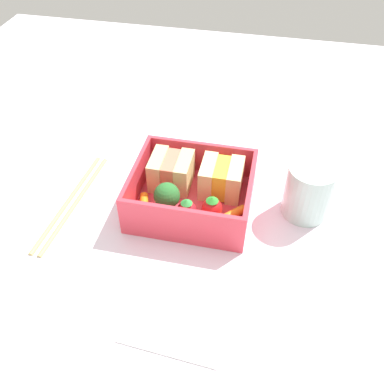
{
  "coord_description": "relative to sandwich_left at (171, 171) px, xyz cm",
  "views": [
    {
      "loc": [
        9.02,
        -41.96,
        43.33
      ],
      "look_at": [
        0.0,
        0.0,
        2.7
      ],
      "focal_mm": 40.0,
      "sensor_mm": 36.0,
      "label": 1
    }
  ],
  "objects": [
    {
      "name": "broccoli_floret",
      "position": [
        0.84,
        -5.67,
        0.54
      ],
      "size": [
        3.53,
        3.53,
        4.75
      ],
      "color": "#87D16E",
      "rests_on": "bento_tray"
    },
    {
      "name": "folded_napkin",
      "position": [
        5.87,
        -19.82,
        -3.33
      ],
      "size": [
        11.79,
        11.25,
        0.4
      ],
      "primitive_type": "cube",
      "rotation": [
        0.0,
        0.0,
        -0.06
      ],
      "color": "white",
      "rests_on": "ground_plane"
    },
    {
      "name": "strawberry_far_left",
      "position": [
        6.87,
        -5.2,
        -0.81
      ],
      "size": [
        2.8,
        2.8,
        3.4
      ],
      "color": "red",
      "rests_on": "bento_tray"
    },
    {
      "name": "sandwich_left",
      "position": [
        0.0,
        0.0,
        0.0
      ],
      "size": [
        5.74,
        5.56,
        4.66
      ],
      "color": "#D7BD83",
      "rests_on": "bento_tray"
    },
    {
      "name": "bento_tray",
      "position": [
        3.63,
        -2.78,
        -2.93
      ],
      "size": [
        16.32,
        14.15,
        1.2
      ],
      "primitive_type": "cube",
      "color": "#DC3847",
      "rests_on": "ground_plane"
    },
    {
      "name": "carrot_stick_left",
      "position": [
        -2.53,
        -5.56,
        -1.75
      ],
      "size": [
        2.11,
        3.74,
        1.16
      ],
      "primitive_type": "cylinder",
      "rotation": [
        1.57,
        0.0,
        3.43
      ],
      "color": "orange",
      "rests_on": "bento_tray"
    },
    {
      "name": "chopstick_pair",
      "position": [
        -13.39,
        -5.72,
        -3.18
      ],
      "size": [
        3.26,
        20.37,
        0.7
      ],
      "color": "tan",
      "rests_on": "ground_plane"
    },
    {
      "name": "sandwich_center_left",
      "position": [
        7.26,
        0.0,
        0.0
      ],
      "size": [
        5.74,
        5.56,
        4.66
      ],
      "color": "beige",
      "rests_on": "bento_tray"
    },
    {
      "name": "bento_rim",
      "position": [
        3.63,
        -2.78,
        0.14
      ],
      "size": [
        16.32,
        14.15,
        4.94
      ],
      "color": "#DC3847",
      "rests_on": "bento_tray"
    },
    {
      "name": "drinking_glass",
      "position": [
        19.23,
        -0.43,
        0.37
      ],
      "size": [
        6.52,
        6.52,
        7.79
      ],
      "primitive_type": "cylinder",
      "color": "silver",
      "rests_on": "ground_plane"
    },
    {
      "name": "strawberry_left",
      "position": [
        3.69,
        -6.17,
        -0.9
      ],
      "size": [
        2.61,
        2.61,
        3.21
      ],
      "color": "red",
      "rests_on": "bento_tray"
    },
    {
      "name": "ground_plane",
      "position": [
        3.63,
        -2.78,
        -4.53
      ],
      "size": [
        120.0,
        120.0,
        2.0
      ],
      "primitive_type": "cube",
      "color": "silver"
    },
    {
      "name": "carrot_stick_far_left",
      "position": [
        9.53,
        -5.15,
        -1.72
      ],
      "size": [
        3.84,
        3.93,
        1.22
      ],
      "primitive_type": "cylinder",
      "rotation": [
        1.57,
        0.0,
        2.38
      ],
      "color": "orange",
      "rests_on": "bento_tray"
    }
  ]
}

